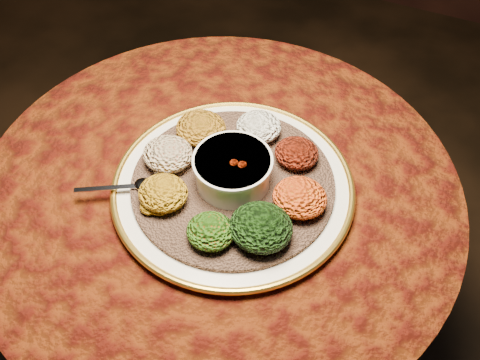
% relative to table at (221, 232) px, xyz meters
% --- Properties ---
extents(table, '(0.96, 0.96, 0.73)m').
position_rel_table_xyz_m(table, '(0.00, 0.00, 0.00)').
color(table, black).
rests_on(table, ground).
extents(platter, '(0.55, 0.55, 0.02)m').
position_rel_table_xyz_m(platter, '(0.04, -0.01, 0.19)').
color(platter, silver).
rests_on(platter, table).
extents(injera, '(0.49, 0.49, 0.01)m').
position_rel_table_xyz_m(injera, '(0.04, -0.01, 0.20)').
color(injera, brown).
rests_on(injera, platter).
extents(stew_bowl, '(0.15, 0.15, 0.06)m').
position_rel_table_xyz_m(stew_bowl, '(0.04, -0.01, 0.24)').
color(stew_bowl, silver).
rests_on(stew_bowl, injera).
extents(spoon, '(0.14, 0.09, 0.01)m').
position_rel_table_xyz_m(spoon, '(-0.12, -0.10, 0.21)').
color(spoon, silver).
rests_on(spoon, injera).
extents(portion_ayib, '(0.09, 0.09, 0.04)m').
position_rel_table_xyz_m(portion_ayib, '(0.03, 0.13, 0.23)').
color(portion_ayib, white).
rests_on(portion_ayib, injera).
extents(portion_kitfo, '(0.09, 0.08, 0.04)m').
position_rel_table_xyz_m(portion_kitfo, '(0.13, 0.09, 0.23)').
color(portion_kitfo, black).
rests_on(portion_kitfo, injera).
extents(portion_tikil, '(0.10, 0.09, 0.05)m').
position_rel_table_xyz_m(portion_tikil, '(0.17, -0.01, 0.23)').
color(portion_tikil, orange).
rests_on(portion_tikil, injera).
extents(portion_gomen, '(0.11, 0.11, 0.05)m').
position_rel_table_xyz_m(portion_gomen, '(0.13, -0.10, 0.23)').
color(portion_gomen, black).
rests_on(portion_gomen, injera).
extents(portion_mixveg, '(0.09, 0.08, 0.04)m').
position_rel_table_xyz_m(portion_mixveg, '(0.06, -0.14, 0.23)').
color(portion_mixveg, '#942A09').
rests_on(portion_mixveg, injera).
extents(portion_kik, '(0.09, 0.09, 0.04)m').
position_rel_table_xyz_m(portion_kik, '(-0.06, -0.10, 0.23)').
color(portion_kik, '#AC770F').
rests_on(portion_kik, injera).
extents(portion_timatim, '(0.10, 0.09, 0.05)m').
position_rel_table_xyz_m(portion_timatim, '(-0.10, -0.02, 0.23)').
color(portion_timatim, maroon).
rests_on(portion_timatim, injera).
extents(portion_shiro, '(0.10, 0.10, 0.05)m').
position_rel_table_xyz_m(portion_shiro, '(-0.07, 0.07, 0.23)').
color(portion_shiro, '#955A12').
rests_on(portion_shiro, injera).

